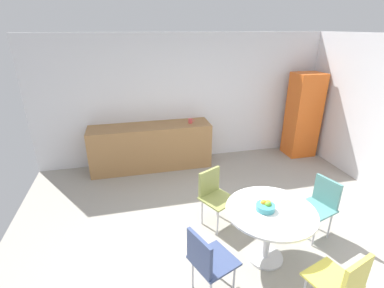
# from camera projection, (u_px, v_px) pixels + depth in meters

# --- Properties ---
(ground_plane) EXTENTS (6.00, 6.00, 0.00)m
(ground_plane) POSITION_uv_depth(u_px,v_px,m) (233.00, 252.00, 3.63)
(ground_plane) COLOR #9E998E
(wall_back) EXTENTS (6.00, 0.10, 2.60)m
(wall_back) POSITION_uv_depth(u_px,v_px,m) (184.00, 99.00, 5.82)
(wall_back) COLOR silver
(wall_back) RESTS_ON ground_plane
(counter_block) EXTENTS (2.38, 0.60, 0.90)m
(counter_block) POSITION_uv_depth(u_px,v_px,m) (151.00, 147.00, 5.67)
(counter_block) COLOR #9E7042
(counter_block) RESTS_ON ground_plane
(locker_cabinet) EXTENTS (0.60, 0.50, 1.81)m
(locker_cabinet) POSITION_uv_depth(u_px,v_px,m) (303.00, 115.00, 6.12)
(locker_cabinet) COLOR orange
(locker_cabinet) RESTS_ON ground_plane
(round_table) EXTENTS (1.05, 1.05, 0.72)m
(round_table) POSITION_uv_depth(u_px,v_px,m) (270.00, 220.00, 3.32)
(round_table) COLOR silver
(round_table) RESTS_ON ground_plane
(chair_olive) EXTENTS (0.57, 0.57, 0.83)m
(chair_olive) POSITION_uv_depth(u_px,v_px,m) (213.00, 191.00, 4.00)
(chair_olive) COLOR silver
(chair_olive) RESTS_ON ground_plane
(chair_navy) EXTENTS (0.54, 0.54, 0.83)m
(chair_navy) POSITION_uv_depth(u_px,v_px,m) (206.00, 258.00, 2.85)
(chair_navy) COLOR silver
(chair_navy) RESTS_ON ground_plane
(chair_yellow) EXTENTS (0.53, 0.53, 0.83)m
(chair_yellow) POSITION_uv_depth(u_px,v_px,m) (343.00, 281.00, 2.59)
(chair_yellow) COLOR silver
(chair_yellow) RESTS_ON ground_plane
(chair_teal) EXTENTS (0.52, 0.52, 0.83)m
(chair_teal) POSITION_uv_depth(u_px,v_px,m) (321.00, 201.00, 3.78)
(chair_teal) COLOR silver
(chair_teal) RESTS_ON ground_plane
(fruit_bowl) EXTENTS (0.22, 0.22, 0.11)m
(fruit_bowl) POSITION_uv_depth(u_px,v_px,m) (266.00, 206.00, 3.25)
(fruit_bowl) COLOR teal
(fruit_bowl) RESTS_ON round_table
(mug_white) EXTENTS (0.13, 0.08, 0.09)m
(mug_white) POSITION_uv_depth(u_px,v_px,m) (190.00, 121.00, 5.62)
(mug_white) COLOR #D84C4C
(mug_white) RESTS_ON counter_block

